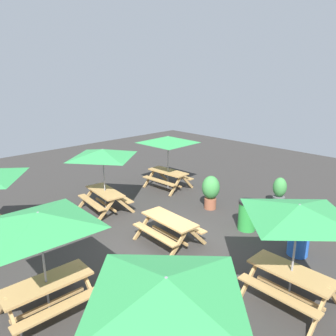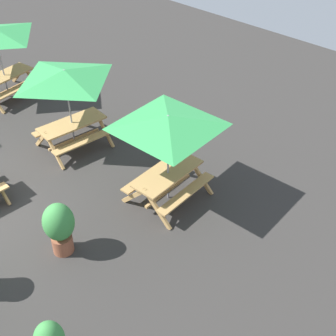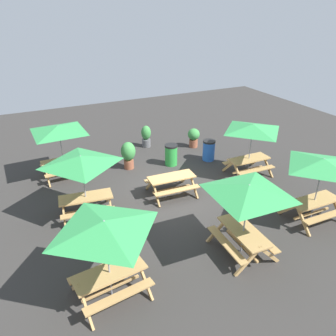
% 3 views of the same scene
% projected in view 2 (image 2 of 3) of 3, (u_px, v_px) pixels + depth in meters
% --- Properties ---
extents(picnic_table_1, '(2.83, 2.83, 2.34)m').
position_uv_depth(picnic_table_1, '(168.00, 128.00, 10.02)').
color(picnic_table_1, tan).
rests_on(picnic_table_1, ground).
extents(picnic_table_2, '(2.23, 2.23, 2.34)m').
position_uv_depth(picnic_table_2, '(66.00, 81.00, 11.72)').
color(picnic_table_2, tan).
rests_on(picnic_table_2, ground).
extents(potted_plant_1, '(0.65, 0.65, 1.26)m').
position_uv_depth(potted_plant_1, '(59.00, 226.00, 9.47)').
color(potted_plant_1, '#935138').
rests_on(potted_plant_1, ground).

